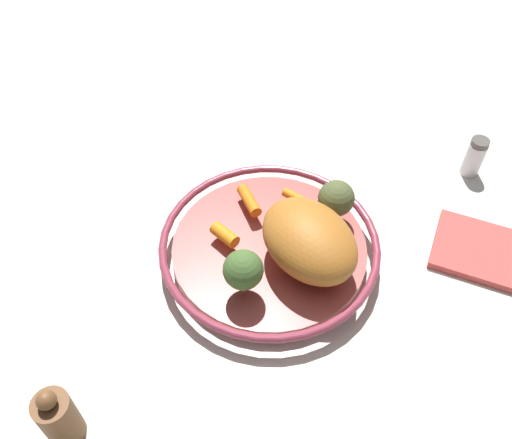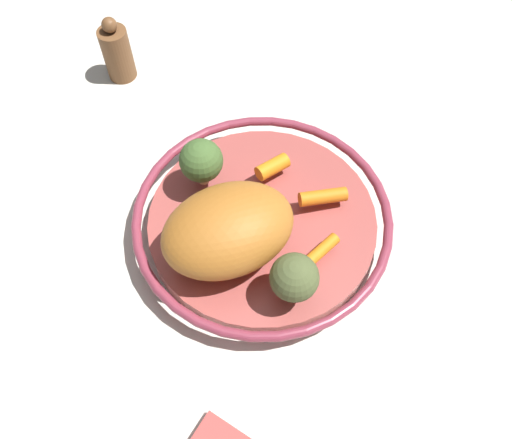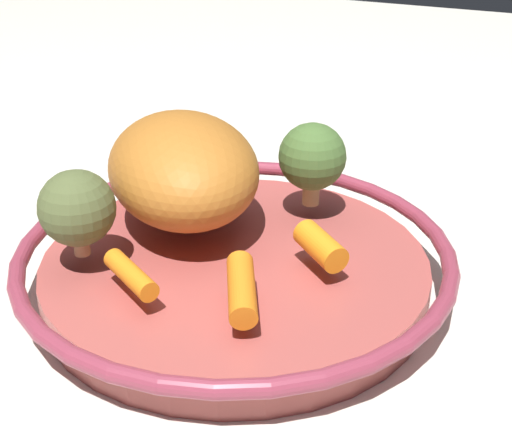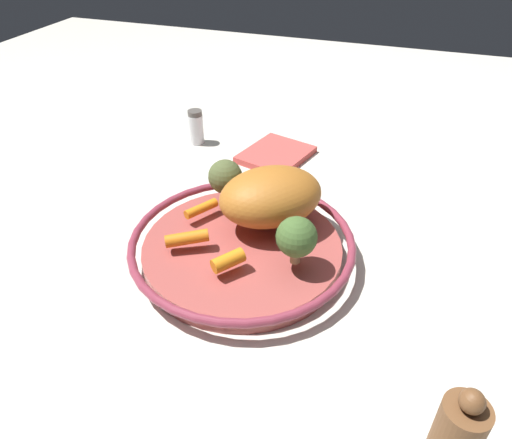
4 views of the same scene
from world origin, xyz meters
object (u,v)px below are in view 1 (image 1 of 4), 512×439
Objects in this scene: serving_bowl at (269,249)px; broccoli_floret_small at (243,270)px; broccoli_floret_mid at (336,198)px; dish_towel at (480,251)px; pepper_mill at (59,418)px; baby_carrot_back at (299,199)px; baby_carrot_left at (225,235)px; roast_chicken_piece at (309,240)px; baby_carrot_near_rim at (249,200)px; salt_shaker at (474,157)px.

broccoli_floret_small is (-0.03, -0.09, 0.07)m from serving_bowl.
broccoli_floret_mid is 0.47× the size of dish_towel.
pepper_mill is at bearing -147.56° from dish_towel.
baby_carrot_back is (0.04, 0.09, 0.03)m from serving_bowl.
baby_carrot_back is 0.20m from broccoli_floret_small.
baby_carrot_back is (0.11, 0.09, -0.00)m from baby_carrot_left.
baby_carrot_back is 0.07m from broccoli_floret_mid.
baby_carrot_left is at bearing 115.58° from broccoli_floret_small.
pepper_mill reaches higher than broccoli_floret_mid.
roast_chicken_piece reaches higher than serving_bowl.
roast_chicken_piece is 2.43× the size of broccoli_floret_mid.
baby_carrot_near_rim is at bearing -170.12° from baby_carrot_back.
roast_chicken_piece is 0.11m from broccoli_floret_small.
broccoli_floret_small is (-0.09, -0.07, 0.00)m from roast_chicken_piece.
serving_bowl is at bearing 156.57° from roast_chicken_piece.
broccoli_floret_small reaches higher than broccoli_floret_mid.
baby_carrot_left reaches higher than serving_bowl.
broccoli_floret_small reaches higher than baby_carrot_back.
broccoli_floret_small is 0.51× the size of dish_towel.
broccoli_floret_small is at bearing -85.43° from baby_carrot_near_rim.
roast_chicken_piece reaches higher than pepper_mill.
baby_carrot_near_rim is (-0.10, 0.10, -0.03)m from roast_chicken_piece.
broccoli_floret_mid is 0.31m from salt_shaker.
roast_chicken_piece reaches higher than baby_carrot_left.
broccoli_floret_small is at bearing -143.57° from roast_chicken_piece.
baby_carrot_left is 0.35m from pepper_mill.
serving_bowl is at bearing 53.75° from pepper_mill.
serving_bowl is 2.40× the size of dish_towel.
broccoli_floret_mid is (0.04, 0.09, -0.00)m from roast_chicken_piece.
baby_carrot_left and baby_carrot_near_rim have the same top height.
serving_bowl is 0.35m from dish_towel.
salt_shaker is (0.25, 0.18, -0.04)m from broccoli_floret_mid.
salt_shaker reaches higher than serving_bowl.
baby_carrot_near_rim is (-0.08, -0.01, 0.00)m from baby_carrot_back.
broccoli_floret_small reaches higher than baby_carrot_left.
broccoli_floret_mid is 0.93× the size of broccoli_floret_small.
pepper_mill is at bearing -136.20° from salt_shaker.
broccoli_floret_mid is 0.26m from dish_towel.
serving_bowl reaches higher than dish_towel.
pepper_mill is (-0.33, -0.38, -0.03)m from broccoli_floret_mid.
salt_shaker is 0.20m from dish_towel.
roast_chicken_piece is at bearing -164.79° from dish_towel.
salt_shaker is (0.29, 0.27, -0.05)m from roast_chicken_piece.
dish_towel is (0.41, 0.06, -0.05)m from baby_carrot_left.
pepper_mill is at bearing -123.99° from baby_carrot_back.
baby_carrot_left is at bearing 170.94° from roast_chicken_piece.
broccoli_floret_small is (0.01, -0.17, 0.03)m from baby_carrot_near_rim.
baby_carrot_back is at bearing 56.01° from pepper_mill.
serving_bowl is 4.48× the size of salt_shaker.
baby_carrot_back is at bearing 65.23° from serving_bowl.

